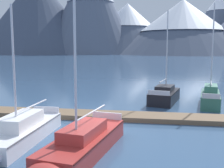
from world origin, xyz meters
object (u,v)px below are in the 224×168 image
sailboat_mid_dock_starboard (81,144)px  sailboat_far_berth (165,94)px  sailboat_outer_slip (210,96)px  sailboat_mid_dock_port (18,133)px

sailboat_mid_dock_starboard → sailboat_far_berth: bearing=72.1°
sailboat_outer_slip → sailboat_far_berth: bearing=172.9°
sailboat_mid_dock_port → sailboat_far_berth: sailboat_far_berth is taller
sailboat_mid_dock_starboard → sailboat_outer_slip: (7.80, 12.47, 0.10)m
sailboat_mid_dock_port → sailboat_outer_slip: sailboat_outer_slip is taller
sailboat_mid_dock_starboard → sailboat_outer_slip: 14.71m
sailboat_mid_dock_port → sailboat_outer_slip: 15.98m
sailboat_mid_dock_port → sailboat_outer_slip: bearing=45.7°
sailboat_outer_slip → sailboat_mid_dock_starboard: bearing=-122.0°
sailboat_mid_dock_port → sailboat_mid_dock_starboard: 3.50m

